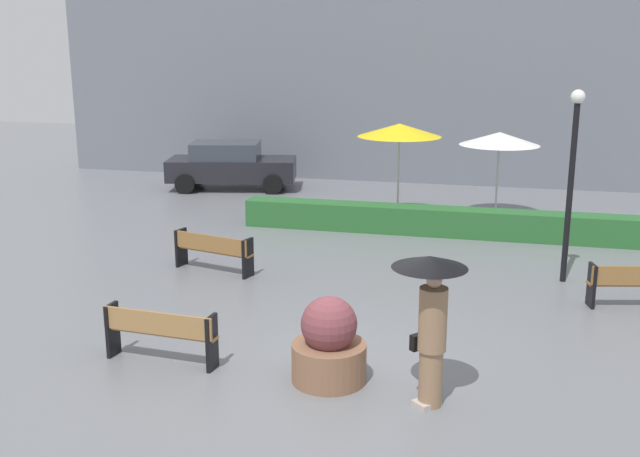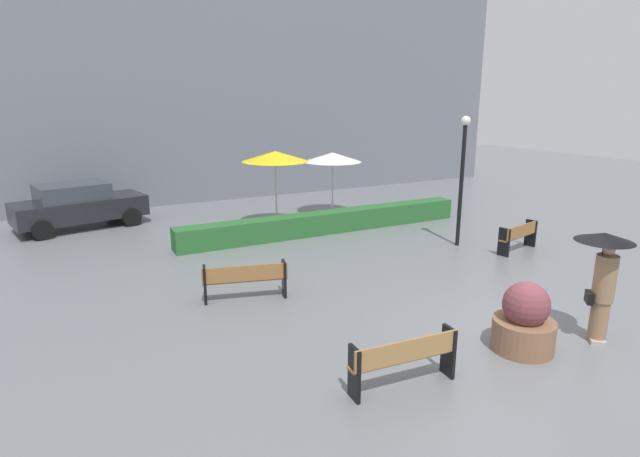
{
  "view_description": "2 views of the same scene",
  "coord_description": "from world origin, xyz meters",
  "px_view_note": "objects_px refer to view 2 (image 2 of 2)",
  "views": [
    {
      "loc": [
        1.95,
        -10.17,
        4.79
      ],
      "look_at": [
        -1.5,
        3.94,
        1.13
      ],
      "focal_mm": 41.63,
      "sensor_mm": 36.0,
      "label": 1
    },
    {
      "loc": [
        -7.38,
        -6.14,
        4.41
      ],
      "look_at": [
        -1.41,
        5.2,
        1.1
      ],
      "focal_mm": 28.49,
      "sensor_mm": 36.0,
      "label": 2
    }
  ],
  "objects_px": {
    "pedestrian_with_umbrella": "(603,271)",
    "parked_car": "(78,205)",
    "bench_near_left": "(405,357)",
    "bench_far_left": "(245,278)",
    "planter_pot": "(524,321)",
    "patio_umbrella_white": "(333,157)",
    "patio_umbrella_yellow": "(275,156)",
    "bench_far_right": "(519,235)",
    "lamp_post": "(462,168)"
  },
  "relations": [
    {
      "from": "patio_umbrella_white",
      "to": "pedestrian_with_umbrella",
      "type": "bearing_deg",
      "value": -93.72
    },
    {
      "from": "bench_near_left",
      "to": "bench_far_left",
      "type": "relative_size",
      "value": 0.97
    },
    {
      "from": "bench_far_right",
      "to": "bench_near_left",
      "type": "xyz_separation_m",
      "value": [
        -7.43,
        -4.34,
        0.03
      ]
    },
    {
      "from": "parked_car",
      "to": "bench_far_left",
      "type": "bearing_deg",
      "value": -72.0
    },
    {
      "from": "bench_near_left",
      "to": "bench_far_left",
      "type": "xyz_separation_m",
      "value": [
        -0.96,
        4.56,
        -0.02
      ]
    },
    {
      "from": "planter_pot",
      "to": "parked_car",
      "type": "height_order",
      "value": "parked_car"
    },
    {
      "from": "parked_car",
      "to": "bench_near_left",
      "type": "bearing_deg",
      "value": -74.02
    },
    {
      "from": "parked_car",
      "to": "lamp_post",
      "type": "bearing_deg",
      "value": -37.47
    },
    {
      "from": "lamp_post",
      "to": "patio_umbrella_yellow",
      "type": "height_order",
      "value": "lamp_post"
    },
    {
      "from": "pedestrian_with_umbrella",
      "to": "patio_umbrella_white",
      "type": "bearing_deg",
      "value": 86.28
    },
    {
      "from": "pedestrian_with_umbrella",
      "to": "bench_far_left",
      "type": "bearing_deg",
      "value": 135.83
    },
    {
      "from": "patio_umbrella_yellow",
      "to": "bench_far_right",
      "type": "bearing_deg",
      "value": -48.57
    },
    {
      "from": "bench_near_left",
      "to": "parked_car",
      "type": "relative_size",
      "value": 0.41
    },
    {
      "from": "bench_near_left",
      "to": "patio_umbrella_yellow",
      "type": "bearing_deg",
      "value": 77.81
    },
    {
      "from": "pedestrian_with_umbrella",
      "to": "parked_car",
      "type": "relative_size",
      "value": 0.47
    },
    {
      "from": "patio_umbrella_white",
      "to": "planter_pot",
      "type": "bearing_deg",
      "value": -101.35
    },
    {
      "from": "planter_pot",
      "to": "parked_car",
      "type": "xyz_separation_m",
      "value": [
        -6.49,
        13.42,
        0.27
      ]
    },
    {
      "from": "pedestrian_with_umbrella",
      "to": "planter_pot",
      "type": "bearing_deg",
      "value": 165.34
    },
    {
      "from": "patio_umbrella_yellow",
      "to": "parked_car",
      "type": "bearing_deg",
      "value": 152.32
    },
    {
      "from": "bench_near_left",
      "to": "planter_pot",
      "type": "bearing_deg",
      "value": 0.34
    },
    {
      "from": "patio_umbrella_yellow",
      "to": "parked_car",
      "type": "distance_m",
      "value": 7.04
    },
    {
      "from": "bench_far_left",
      "to": "bench_far_right",
      "type": "bearing_deg",
      "value": -1.47
    },
    {
      "from": "bench_far_right",
      "to": "parked_car",
      "type": "relative_size",
      "value": 0.38
    },
    {
      "from": "lamp_post",
      "to": "patio_umbrella_yellow",
      "type": "xyz_separation_m",
      "value": [
        -4.07,
        4.59,
        0.09
      ]
    },
    {
      "from": "pedestrian_with_umbrella",
      "to": "lamp_post",
      "type": "height_order",
      "value": "lamp_post"
    },
    {
      "from": "bench_far_right",
      "to": "bench_far_left",
      "type": "height_order",
      "value": "bench_far_left"
    },
    {
      "from": "patio_umbrella_white",
      "to": "parked_car",
      "type": "distance_m",
      "value": 9.14
    },
    {
      "from": "pedestrian_with_umbrella",
      "to": "patio_umbrella_yellow",
      "type": "relative_size",
      "value": 0.78
    },
    {
      "from": "bench_near_left",
      "to": "planter_pot",
      "type": "xyz_separation_m",
      "value": [
        2.64,
        0.02,
        0.02
      ]
    },
    {
      "from": "planter_pot",
      "to": "bench_far_left",
      "type": "bearing_deg",
      "value": 128.44
    },
    {
      "from": "planter_pot",
      "to": "patio_umbrella_white",
      "type": "distance_m",
      "value": 11.33
    },
    {
      "from": "bench_near_left",
      "to": "parked_car",
      "type": "height_order",
      "value": "parked_car"
    },
    {
      "from": "bench_near_left",
      "to": "parked_car",
      "type": "distance_m",
      "value": 13.98
    },
    {
      "from": "bench_near_left",
      "to": "pedestrian_with_umbrella",
      "type": "distance_m",
      "value": 4.21
    },
    {
      "from": "planter_pot",
      "to": "patio_umbrella_yellow",
      "type": "distance_m",
      "value": 10.43
    },
    {
      "from": "lamp_post",
      "to": "parked_car",
      "type": "relative_size",
      "value": 0.87
    },
    {
      "from": "bench_far_left",
      "to": "lamp_post",
      "type": "xyz_separation_m",
      "value": [
        7.25,
        1.11,
        1.89
      ]
    },
    {
      "from": "bench_far_right",
      "to": "pedestrian_with_umbrella",
      "type": "relative_size",
      "value": 0.81
    },
    {
      "from": "bench_far_left",
      "to": "bench_near_left",
      "type": "bearing_deg",
      "value": -78.08
    },
    {
      "from": "planter_pot",
      "to": "parked_car",
      "type": "bearing_deg",
      "value": 115.81
    },
    {
      "from": "patio_umbrella_yellow",
      "to": "planter_pot",
      "type": "bearing_deg",
      "value": -87.61
    },
    {
      "from": "pedestrian_with_umbrella",
      "to": "parked_car",
      "type": "height_order",
      "value": "pedestrian_with_umbrella"
    },
    {
      "from": "bench_far_right",
      "to": "lamp_post",
      "type": "relative_size",
      "value": 0.43
    },
    {
      "from": "planter_pot",
      "to": "patio_umbrella_white",
      "type": "bearing_deg",
      "value": 78.65
    },
    {
      "from": "bench_near_left",
      "to": "patio_umbrella_yellow",
      "type": "relative_size",
      "value": 0.69
    },
    {
      "from": "bench_far_left",
      "to": "lamp_post",
      "type": "distance_m",
      "value": 7.57
    },
    {
      "from": "bench_far_left",
      "to": "patio_umbrella_white",
      "type": "distance_m",
      "value": 8.84
    },
    {
      "from": "bench_near_left",
      "to": "bench_far_left",
      "type": "height_order",
      "value": "bench_near_left"
    },
    {
      "from": "bench_far_left",
      "to": "pedestrian_with_umbrella",
      "type": "xyz_separation_m",
      "value": [
        5.07,
        -4.93,
        0.87
      ]
    },
    {
      "from": "planter_pot",
      "to": "bench_far_right",
      "type": "bearing_deg",
      "value": 42.12
    }
  ]
}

